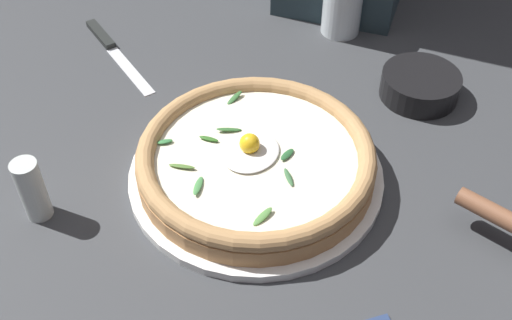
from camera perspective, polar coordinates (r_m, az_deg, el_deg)
The scene contains 7 objects.
ground_plane at distance 0.85m, azimuth -1.49°, elevation -0.49°, with size 2.40×2.40×0.03m, color #383A3D.
pizza_plate at distance 0.81m, azimuth -0.00°, elevation -1.30°, with size 0.33×0.33×0.01m, color white.
pizza at distance 0.79m, azimuth -0.01°, elevation 0.09°, with size 0.30×0.30×0.06m.
side_bowl at distance 0.96m, azimuth 14.75°, elevation 6.63°, with size 0.12×0.12×0.04m, color black.
table_knife at distance 1.07m, azimuth -13.24°, elevation 10.17°, with size 0.11×0.21×0.01m.
drinking_glass at distance 1.06m, azimuth 7.94°, elevation 14.19°, with size 0.07×0.07×0.13m.
pepper_shaker at distance 0.79m, azimuth -19.78°, elevation -2.58°, with size 0.03×0.03×0.09m, color silver.
Camera 1 is at (-0.50, -0.34, 0.59)m, focal length 43.79 mm.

